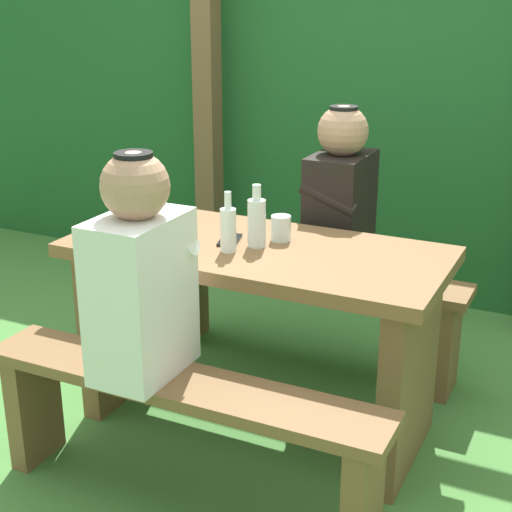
# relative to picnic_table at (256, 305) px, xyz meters

# --- Properties ---
(ground_plane) EXTENTS (12.00, 12.00, 0.00)m
(ground_plane) POSITION_rel_picnic_table_xyz_m (0.00, 0.00, -0.51)
(ground_plane) COLOR #49823C
(hedge_backdrop) EXTENTS (6.40, 1.05, 1.80)m
(hedge_backdrop) POSITION_rel_picnic_table_xyz_m (0.00, 2.04, 0.40)
(hedge_backdrop) COLOR #1F5827
(hedge_backdrop) RESTS_ON ground_plane
(pergola_post_left) EXTENTS (0.12, 0.12, 1.95)m
(pergola_post_left) POSITION_rel_picnic_table_xyz_m (-0.94, 1.34, 0.47)
(pergola_post_left) COLOR brown
(pergola_post_left) RESTS_ON ground_plane
(picnic_table) EXTENTS (1.40, 0.64, 0.74)m
(picnic_table) POSITION_rel_picnic_table_xyz_m (0.00, 0.00, 0.00)
(picnic_table) COLOR brown
(picnic_table) RESTS_ON ground_plane
(bench_near) EXTENTS (1.40, 0.24, 0.47)m
(bench_near) POSITION_rel_picnic_table_xyz_m (0.00, -0.56, -0.17)
(bench_near) COLOR brown
(bench_near) RESTS_ON ground_plane
(bench_far) EXTENTS (1.40, 0.24, 0.47)m
(bench_far) POSITION_rel_picnic_table_xyz_m (0.00, 0.56, -0.17)
(bench_far) COLOR brown
(bench_far) RESTS_ON ground_plane
(person_white_shirt) EXTENTS (0.25, 0.35, 0.72)m
(person_white_shirt) POSITION_rel_picnic_table_xyz_m (-0.13, -0.56, 0.29)
(person_white_shirt) COLOR white
(person_white_shirt) RESTS_ON bench_near
(person_black_coat) EXTENTS (0.25, 0.35, 0.72)m
(person_black_coat) POSITION_rel_picnic_table_xyz_m (0.12, 0.56, 0.29)
(person_black_coat) COLOR black
(person_black_coat) RESTS_ON bench_far
(drinking_glass) EXTENTS (0.07, 0.07, 0.10)m
(drinking_glass) POSITION_rel_picnic_table_xyz_m (0.06, 0.09, 0.29)
(drinking_glass) COLOR silver
(drinking_glass) RESTS_ON picnic_table
(bottle_left) EXTENTS (0.07, 0.07, 0.23)m
(bottle_left) POSITION_rel_picnic_table_xyz_m (0.01, -0.01, 0.33)
(bottle_left) COLOR silver
(bottle_left) RESTS_ON picnic_table
(bottle_right) EXTENTS (0.06, 0.06, 0.22)m
(bottle_right) POSITION_rel_picnic_table_xyz_m (-0.06, -0.10, 0.33)
(bottle_right) COLOR silver
(bottle_right) RESTS_ON picnic_table
(cell_phone) EXTENTS (0.11, 0.15, 0.01)m
(cell_phone) POSITION_rel_picnic_table_xyz_m (-0.11, 0.00, 0.24)
(cell_phone) COLOR black
(cell_phone) RESTS_ON picnic_table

